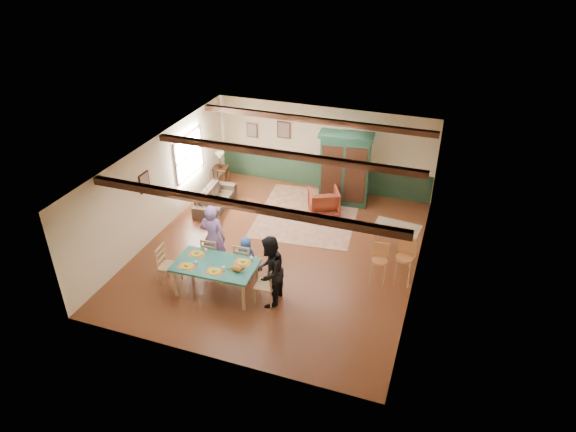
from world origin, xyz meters
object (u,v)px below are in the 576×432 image
(armchair, at_px, (324,201))
(person_woman, at_px, (269,272))
(dining_chair_far_right, at_px, (245,259))
(dining_table, at_px, (216,278))
(table_lamp, at_px, (220,160))
(counter_table, at_px, (395,243))
(person_child, at_px, (246,257))
(bar_stool_right, at_px, (404,263))
(dining_chair_end_left, at_px, (169,265))
(cat, at_px, (237,268))
(dining_chair_end_right, at_px, (265,284))
(sofa, at_px, (215,198))
(end_table, at_px, (221,175))
(dining_chair_far_left, at_px, (213,254))
(armoire, at_px, (345,169))
(person_man, at_px, (213,238))
(bar_stool_left, at_px, (379,265))

(armchair, bearing_deg, person_woman, 64.35)
(dining_chair_far_right, distance_m, armchair, 3.76)
(dining_table, xyz_separation_m, table_lamp, (-2.40, 5.20, 0.44))
(dining_chair_far_right, distance_m, counter_table, 3.86)
(person_child, bearing_deg, bar_stool_right, -168.07)
(table_lamp, bearing_deg, person_child, -57.36)
(dining_chair_end_left, distance_m, table_lamp, 5.39)
(dining_chair_far_right, bearing_deg, cat, 100.37)
(table_lamp, bearing_deg, bar_stool_right, -27.95)
(dining_chair_end_right, xyz_separation_m, counter_table, (2.49, 2.72, -0.03))
(sofa, bearing_deg, end_table, 14.54)
(dining_chair_end_left, bearing_deg, sofa, 7.86)
(person_child, bearing_deg, dining_chair_far_left, 5.71)
(bar_stool_right, bearing_deg, end_table, 149.14)
(dining_chair_far_right, height_order, end_table, dining_chair_far_right)
(person_child, xyz_separation_m, counter_table, (3.31, 1.91, -0.06))
(table_lamp, bearing_deg, dining_table, -65.27)
(sofa, height_order, end_table, end_table)
(dining_chair_far_right, distance_m, cat, 0.96)
(armoire, xyz_separation_m, end_table, (-4.12, -0.04, -0.84))
(cat, bearing_deg, person_woman, 8.13)
(sofa, bearing_deg, person_child, -146.04)
(sofa, bearing_deg, dining_chair_far_right, -146.81)
(end_table, height_order, bar_stool_right, bar_stool_right)
(counter_table, relative_size, bar_stool_right, 0.97)
(person_woman, relative_size, counter_table, 1.53)
(dining_chair_far_left, distance_m, sofa, 3.30)
(bar_stool_right, bearing_deg, dining_chair_far_right, -167.49)
(dining_chair_end_left, bearing_deg, armchair, -31.95)
(dining_chair_end_left, distance_m, person_man, 1.22)
(sofa, bearing_deg, table_lamp, 14.54)
(dining_table, xyz_separation_m, armoire, (1.73, 5.24, 0.73))
(table_lamp, bearing_deg, armchair, -11.98)
(dining_chair_end_left, xyz_separation_m, bar_stool_left, (4.71, 1.62, 0.03))
(dining_chair_far_left, distance_m, bar_stool_left, 4.04)
(armoire, height_order, armchair, armoire)
(cat, bearing_deg, armchair, 78.24)
(dining_table, relative_size, dining_chair_end_left, 1.89)
(person_man, bearing_deg, dining_chair_end_left, 46.85)
(dining_table, distance_m, bar_stool_right, 4.43)
(cat, xyz_separation_m, bar_stool_right, (3.47, 1.87, -0.30))
(dining_chair_far_right, bearing_deg, dining_chair_far_left, -0.00)
(dining_chair_far_left, distance_m, armchair, 4.08)
(dining_chair_end_left, distance_m, cat, 1.83)
(dining_chair_far_left, bearing_deg, person_woman, 156.43)
(end_table, height_order, counter_table, counter_table)
(dining_chair_end_right, xyz_separation_m, person_child, (-0.82, 0.81, 0.03))
(dining_table, distance_m, armoire, 5.57)
(dining_table, height_order, cat, cat)
(dining_chair_end_right, relative_size, end_table, 1.75)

